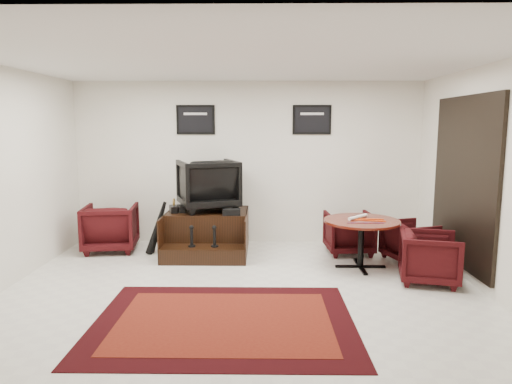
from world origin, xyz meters
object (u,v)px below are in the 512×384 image
table_chair_corner (430,255)px  shine_podium (208,233)px  table_chair_back (349,231)px  armchair_side (111,225)px  meeting_table (362,226)px  table_chair_window (410,239)px  shine_chair (208,182)px

table_chair_corner → shine_podium: bearing=78.3°
table_chair_back → table_chair_corner: bearing=116.5°
armchair_side → table_chair_back: size_ratio=1.14×
meeting_table → table_chair_window: (0.82, 0.36, -0.28)m
table_chair_back → table_chair_window: bearing=150.6°
table_chair_back → table_chair_window: size_ratio=1.10×
armchair_side → table_chair_window: (4.75, -0.51, -0.09)m
meeting_table → table_chair_corner: bearing=-38.8°
shine_podium → meeting_table: 2.48m
table_chair_back → table_chair_corner: table_chair_back is taller
shine_podium → table_chair_window: table_chair_window is taller
shine_podium → table_chair_window: 3.18m
shine_chair → meeting_table: 2.56m
armchair_side → meeting_table: armchair_side is taller
shine_chair → table_chair_corner: (3.09, -1.57, -0.77)m
shine_podium → table_chair_back: 2.30m
shine_chair → table_chair_window: (3.14, -0.60, -0.80)m
shine_podium → table_chair_window: (3.14, -0.46, 0.03)m
armchair_side → table_chair_back: 3.91m
shine_chair → shine_podium: bearing=70.1°
armchair_side → table_chair_corner: size_ratio=1.15×
shine_podium → table_chair_corner: size_ratio=1.82×
shine_chair → table_chair_corner: bearing=133.2°
shine_podium → shine_chair: size_ratio=1.45×
table_chair_window → shine_chair: bearing=61.2°
shine_podium → table_chair_back: bearing=-1.1°
meeting_table → table_chair_window: bearing=23.7°
armchair_side → table_chair_corner: 4.93m
armchair_side → table_chair_window: armchair_side is taller
shine_podium → table_chair_back: (2.30, -0.04, 0.06)m
shine_podium → meeting_table: size_ratio=1.24×
armchair_side → table_chair_window: bearing=166.1°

